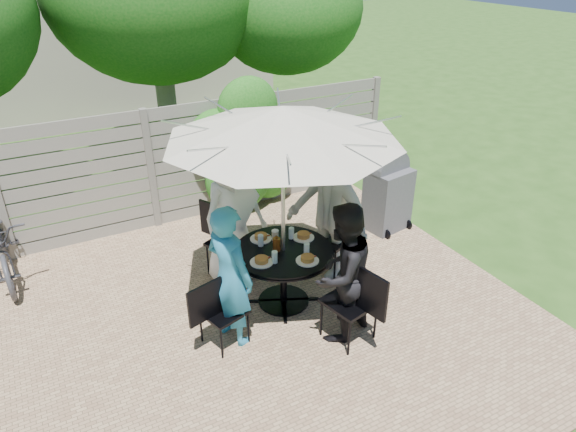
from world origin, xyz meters
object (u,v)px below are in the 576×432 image
umbrella (283,123)px  plate_right (303,236)px  glass_left (275,257)px  coffee_cup (275,236)px  plate_back (261,237)px  plate_front (307,259)px  bbq_grill (388,194)px  person_left (230,276)px  bicycle (2,245)px  chair_back (228,254)px  person_front (342,273)px  chair_left (223,324)px  syrup_jug (277,244)px  chair_right (332,250)px  person_right (328,208)px  plate_left (262,261)px  glass_front (307,249)px  glass_back (261,240)px  chair_front (350,317)px  glass_right (291,233)px  person_back (233,213)px  patio_table (283,266)px

umbrella → plate_right: size_ratio=12.46×
glass_left → coffee_cup: 0.48m
plate_back → glass_left: bearing=-98.7°
plate_front → bbq_grill: 2.46m
person_left → bicycle: (-2.13, 2.51, -0.35)m
umbrella → bbq_grill: umbrella is taller
chair_back → person_front: size_ratio=0.60×
chair_left → coffee_cup: chair_left is taller
syrup_jug → bicycle: bicycle is taller
chair_right → coffee_cup: (-0.89, -0.10, 0.52)m
chair_left → plate_back: size_ratio=3.37×
person_right → plate_right: 0.51m
chair_back → plate_back: 0.78m
chair_back → bicycle: chair_back is taller
person_left → plate_front: size_ratio=6.29×
plate_left → glass_front: glass_front is taller
person_right → bicycle: bearing=-138.0°
coffee_cup → plate_back: bearing=146.0°
person_right → glass_back: (-0.97, -0.08, -0.15)m
plate_back → chair_right: bearing=0.0°
umbrella → bbq_grill: (2.23, 0.91, -1.68)m
plate_right → glass_back: 0.53m
chair_front → bicycle: (-3.24, 3.12, 0.16)m
chair_right → glass_front: 1.04m
syrup_jug → bicycle: 3.60m
person_left → chair_back: bearing=-40.6°
glass_left → coffee_cup: bearing=62.6°
umbrella → chair_right: (0.91, 0.34, -1.97)m
plate_back → plate_front: (0.25, -0.67, 0.00)m
plate_back → plate_front: size_ratio=1.00×
chair_front → person_front: 0.52m
plate_back → glass_right: (0.33, -0.15, 0.05)m
person_right → glass_back: person_right is taller
plate_back → plate_front: bearing=-69.5°
chair_front → plate_right: (0.00, 1.03, 0.48)m
person_right → plate_right: size_ratio=7.45×
person_right → glass_right: person_right is taller
person_back → plate_left: bearing=-113.4°
person_back → glass_left: size_ratio=13.37×
bicycle → patio_table: bearing=-40.3°
patio_table → person_front: person_front is taller
chair_back → glass_left: bearing=-19.8°
glass_back → glass_left: bearing=-92.5°
person_right → glass_left: person_right is taller
umbrella → plate_back: 1.53m
person_front → plate_left: (-0.63, 0.65, -0.02)m
umbrella → plate_left: 1.53m
patio_table → bbq_grill: (2.23, 0.91, 0.05)m
plate_left → glass_right: size_ratio=1.86×
glass_left → plate_front: bearing=-24.0°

